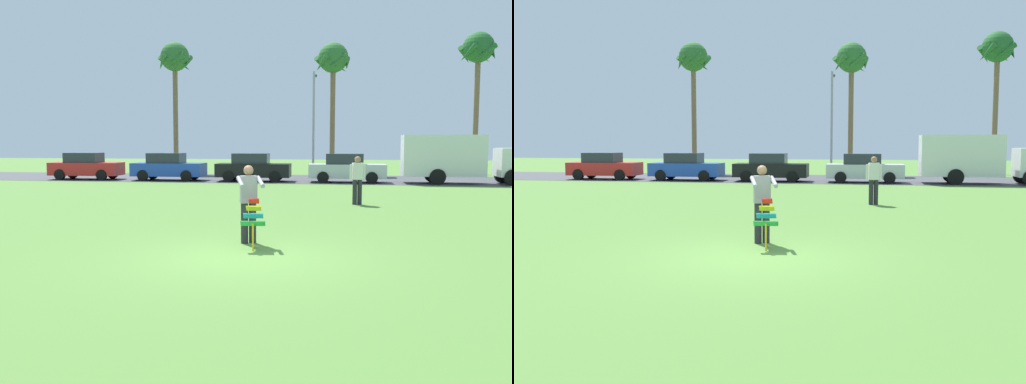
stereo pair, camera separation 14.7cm
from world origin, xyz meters
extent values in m
plane|color=#568438|center=(0.00, 0.00, 0.00)|extent=(120.00, 120.00, 0.00)
cube|color=#424247|center=(0.00, 22.66, 0.01)|extent=(120.00, 8.00, 0.01)
cylinder|color=#26262B|center=(-0.04, 1.50, 0.45)|extent=(0.16, 0.16, 0.90)
cylinder|color=#26262B|center=(-0.21, 1.44, 0.45)|extent=(0.16, 0.16, 0.90)
cube|color=gray|center=(-0.13, 1.47, 1.20)|extent=(0.41, 0.33, 0.60)
sphere|color=#9E7051|center=(-0.13, 1.47, 1.62)|extent=(0.22, 0.22, 0.22)
cylinder|color=gray|center=(0.16, 1.31, 1.38)|extent=(0.28, 0.58, 0.24)
cylinder|color=gray|center=(-0.25, 1.17, 1.38)|extent=(0.28, 0.58, 0.24)
cube|color=red|center=(0.05, 1.13, 0.98)|extent=(0.24, 0.17, 0.12)
cube|color=yellow|center=(0.07, 0.97, 0.84)|extent=(0.33, 0.18, 0.12)
cube|color=#1E99D8|center=(0.09, 0.81, 0.71)|extent=(0.43, 0.19, 0.12)
cube|color=green|center=(0.11, 0.64, 0.57)|extent=(0.53, 0.20, 0.12)
cylinder|color=yellow|center=(0.11, 0.64, 0.29)|extent=(0.04, 0.04, 0.57)
cube|color=red|center=(-13.45, 20.26, 0.64)|extent=(4.24, 1.80, 0.76)
cube|color=#282D38|center=(-13.60, 20.26, 1.30)|extent=(2.05, 1.44, 0.60)
cylinder|color=black|center=(-12.17, 21.10, 0.32)|extent=(0.65, 0.24, 0.64)
cylinder|color=black|center=(-12.13, 19.49, 0.32)|extent=(0.65, 0.24, 0.64)
cylinder|color=black|center=(-14.78, 21.04, 0.32)|extent=(0.65, 0.24, 0.64)
cylinder|color=black|center=(-14.74, 19.43, 0.32)|extent=(0.65, 0.24, 0.64)
cube|color=#2347B7|center=(-8.29, 20.26, 0.64)|extent=(4.21, 1.73, 0.76)
cube|color=#282D38|center=(-8.44, 20.27, 1.30)|extent=(2.03, 1.41, 0.60)
cylinder|color=black|center=(-6.98, 21.06, 0.32)|extent=(0.64, 0.22, 0.64)
cylinder|color=black|center=(-6.99, 19.45, 0.32)|extent=(0.64, 0.22, 0.64)
cylinder|color=black|center=(-9.58, 21.08, 0.32)|extent=(0.64, 0.22, 0.64)
cylinder|color=black|center=(-9.59, 19.47, 0.32)|extent=(0.64, 0.22, 0.64)
cube|color=black|center=(-3.25, 20.26, 0.64)|extent=(4.23, 1.77, 0.76)
cube|color=#282D38|center=(-3.40, 20.26, 1.30)|extent=(2.04, 1.43, 0.60)
cylinder|color=black|center=(-1.96, 21.09, 0.32)|extent=(0.64, 0.23, 0.64)
cylinder|color=black|center=(-1.93, 19.48, 0.32)|extent=(0.64, 0.23, 0.64)
cylinder|color=black|center=(-4.56, 21.05, 0.32)|extent=(0.64, 0.23, 0.64)
cylinder|color=black|center=(-4.53, 19.44, 0.32)|extent=(0.64, 0.23, 0.64)
cube|color=silver|center=(2.03, 20.26, 0.64)|extent=(4.22, 1.75, 0.76)
cube|color=#282D38|center=(1.88, 20.26, 1.30)|extent=(2.03, 1.42, 0.60)
cylinder|color=black|center=(3.32, 21.09, 0.32)|extent=(0.64, 0.23, 0.64)
cylinder|color=black|center=(3.34, 19.47, 0.32)|extent=(0.64, 0.23, 0.64)
cylinder|color=black|center=(0.72, 21.06, 0.32)|extent=(0.64, 0.23, 0.64)
cylinder|color=black|center=(0.74, 19.44, 0.32)|extent=(0.64, 0.23, 0.64)
cube|color=silver|center=(7.07, 20.27, 1.52)|extent=(4.21, 2.02, 2.20)
cylinder|color=black|center=(10.42, 21.17, 0.42)|extent=(0.84, 0.28, 0.84)
cylinder|color=black|center=(6.72, 21.19, 0.42)|extent=(0.84, 0.28, 0.84)
cylinder|color=black|center=(6.71, 19.35, 0.42)|extent=(0.84, 0.28, 0.84)
cylinder|color=brown|center=(-10.48, 28.48, 4.12)|extent=(0.36, 0.36, 8.25)
sphere|color=#2D6B2D|center=(-10.48, 28.48, 8.45)|extent=(2.10, 2.10, 2.10)
cone|color=#2D6B2D|center=(-9.53, 28.48, 8.00)|extent=(0.44, 1.56, 1.28)
cone|color=#2D6B2D|center=(-10.19, 29.39, 8.00)|extent=(1.62, 0.90, 1.28)
cone|color=#2D6B2D|center=(-11.25, 29.04, 8.00)|extent=(1.27, 1.52, 1.28)
cone|color=#2D6B2D|center=(-11.25, 27.93, 8.00)|extent=(1.27, 1.52, 1.28)
cone|color=#2D6B2D|center=(-10.19, 27.58, 8.00)|extent=(1.62, 0.90, 1.28)
cylinder|color=brown|center=(0.96, 28.79, 3.97)|extent=(0.36, 0.36, 7.93)
sphere|color=#2D6B2D|center=(0.96, 28.79, 8.13)|extent=(2.10, 2.10, 2.10)
cone|color=#2D6B2D|center=(1.91, 28.79, 7.68)|extent=(0.44, 1.56, 1.28)
cone|color=#2D6B2D|center=(1.25, 29.69, 7.68)|extent=(1.62, 0.90, 1.28)
cone|color=#2D6B2D|center=(0.19, 29.35, 7.68)|extent=(1.27, 1.52, 1.28)
cone|color=#2D6B2D|center=(0.19, 28.23, 7.68)|extent=(1.27, 1.52, 1.28)
cone|color=#2D6B2D|center=(1.25, 27.89, 7.68)|extent=(1.62, 0.90, 1.28)
cylinder|color=brown|center=(10.85, 29.88, 4.28)|extent=(0.36, 0.36, 8.55)
sphere|color=#236028|center=(10.85, 29.88, 8.75)|extent=(2.10, 2.10, 2.10)
cone|color=#236028|center=(11.80, 29.88, 8.30)|extent=(0.44, 1.56, 1.28)
cone|color=#236028|center=(11.14, 30.78, 8.30)|extent=(1.62, 0.90, 1.28)
cone|color=#236028|center=(10.08, 30.44, 8.30)|extent=(1.27, 1.52, 1.28)
cone|color=#236028|center=(10.08, 29.32, 8.30)|extent=(1.27, 1.52, 1.28)
cone|color=#236028|center=(11.14, 28.97, 8.30)|extent=(1.62, 0.90, 1.28)
cylinder|color=#9E9EA3|center=(-0.27, 27.11, 3.50)|extent=(0.16, 0.16, 7.00)
cylinder|color=#9E9EA3|center=(-0.27, 27.81, 6.90)|extent=(0.10, 1.40, 0.10)
cube|color=#4C4C51|center=(-0.27, 28.46, 6.86)|extent=(0.24, 0.44, 0.16)
cylinder|color=#26262B|center=(2.30, 9.45, 0.45)|extent=(0.16, 0.16, 0.90)
cylinder|color=#26262B|center=(2.47, 9.49, 0.45)|extent=(0.16, 0.16, 0.90)
cube|color=silver|center=(2.38, 9.47, 1.20)|extent=(0.41, 0.31, 0.60)
sphere|color=#9E7051|center=(2.38, 9.47, 1.62)|extent=(0.22, 0.22, 0.22)
cylinder|color=silver|center=(2.15, 9.41, 1.17)|extent=(0.09, 0.09, 0.58)
cylinder|color=silver|center=(2.62, 9.53, 1.17)|extent=(0.09, 0.09, 0.58)
camera|label=1|loc=(1.99, -10.21, 2.23)|focal=38.05mm
camera|label=2|loc=(2.14, -10.18, 2.23)|focal=38.05mm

